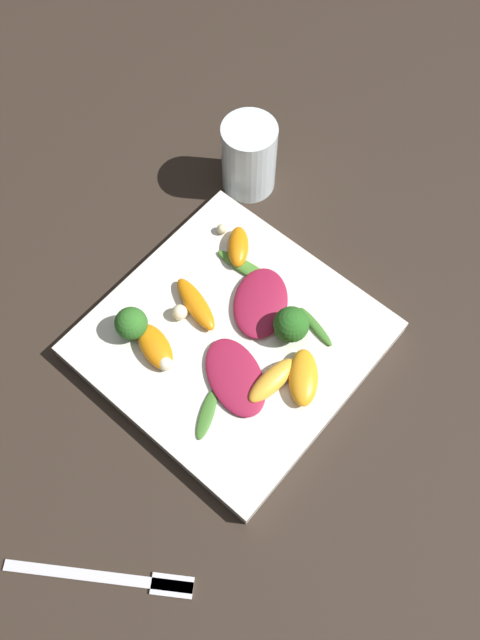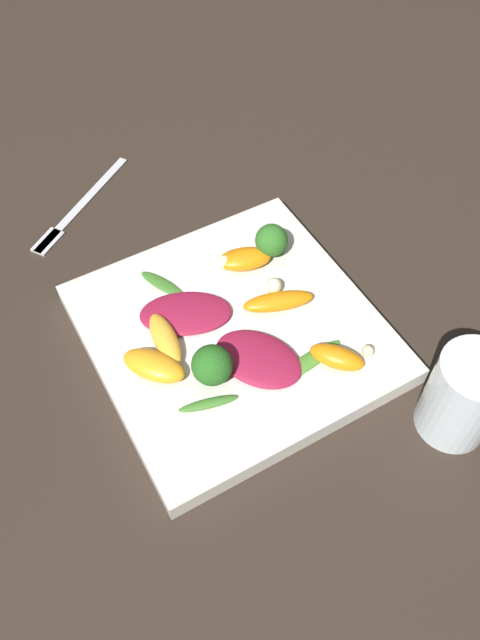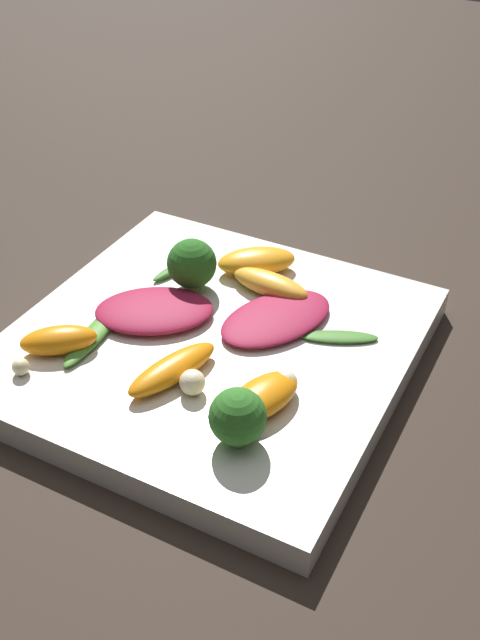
{
  "view_description": "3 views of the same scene",
  "coord_description": "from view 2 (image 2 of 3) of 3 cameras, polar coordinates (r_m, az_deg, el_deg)",
  "views": [
    {
      "loc": [
        0.2,
        -0.22,
        0.69
      ],
      "look_at": [
        -0.0,
        0.02,
        0.04
      ],
      "focal_mm": 35.0,
      "sensor_mm": 36.0,
      "label": 1
    },
    {
      "loc": [
        0.19,
        0.35,
        0.57
      ],
      "look_at": [
        -0.01,
        0.0,
        0.04
      ],
      "focal_mm": 35.0,
      "sensor_mm": 36.0,
      "label": 2
    },
    {
      "loc": [
        -0.4,
        -0.23,
        0.39
      ],
      "look_at": [
        0.02,
        -0.02,
        0.03
      ],
      "focal_mm": 42.0,
      "sensor_mm": 36.0,
      "label": 3
    }
  ],
  "objects": [
    {
      "name": "radicchio_leaf_0",
      "position": [
        0.68,
        -4.99,
        0.61
      ],
      "size": [
        0.12,
        0.1,
        0.01
      ],
      "color": "maroon",
      "rests_on": "plate"
    },
    {
      "name": "arugula_sprig_2",
      "position": [
        0.65,
        6.0,
        -3.95
      ],
      "size": [
        0.1,
        0.03,
        0.01
      ],
      "color": "#47842D",
      "rests_on": "plate"
    },
    {
      "name": "drinking_glass",
      "position": [
        0.63,
        19.8,
        -6.59
      ],
      "size": [
        0.07,
        0.07,
        0.1
      ],
      "color": "silver",
      "rests_on": "ground_plane"
    },
    {
      "name": "orange_segment_4",
      "position": [
        0.64,
        -7.88,
        -4.16
      ],
      "size": [
        0.07,
        0.07,
        0.02
      ],
      "color": "orange",
      "rests_on": "plate"
    },
    {
      "name": "plate",
      "position": [
        0.68,
        -0.61,
        -1.19
      ],
      "size": [
        0.3,
        0.3,
        0.02
      ],
      "color": "silver",
      "rests_on": "ground_plane"
    },
    {
      "name": "arugula_sprig_1",
      "position": [
        0.71,
        -7.13,
        3.28
      ],
      "size": [
        0.04,
        0.06,
        0.0
      ],
      "color": "#3D7528",
      "rests_on": "plate"
    },
    {
      "name": "macadamia_nut_2",
      "position": [
        0.7,
        3.1,
        3.14
      ],
      "size": [
        0.02,
        0.02,
        0.02
      ],
      "color": "beige",
      "rests_on": "plate"
    },
    {
      "name": "radicchio_leaf_1",
      "position": [
        0.64,
        1.37,
        -3.71
      ],
      "size": [
        0.1,
        0.11,
        0.01
      ],
      "color": "maroon",
      "rests_on": "plate"
    },
    {
      "name": "ground_plane",
      "position": [
        0.69,
        -0.6,
        -1.77
      ],
      "size": [
        2.4,
        2.4,
        0.0
      ],
      "primitive_type": "plane",
      "color": "#2D231C"
    },
    {
      "name": "arugula_sprig_0",
      "position": [
        0.62,
        -2.92,
        -7.65
      ],
      "size": [
        0.06,
        0.03,
        0.01
      ],
      "color": "#3D7528",
      "rests_on": "plate"
    },
    {
      "name": "orange_segment_1",
      "position": [
        0.66,
        -6.85,
        -1.72
      ],
      "size": [
        0.03,
        0.07,
        0.02
      ],
      "color": "#FCAD33",
      "rests_on": "plate"
    },
    {
      "name": "orange_segment_2",
      "position": [
        0.65,
        8.84,
        -3.37
      ],
      "size": [
        0.06,
        0.06,
        0.02
      ],
      "color": "orange",
      "rests_on": "plate"
    },
    {
      "name": "broccoli_floret_0",
      "position": [
        0.73,
        2.89,
        7.26
      ],
      "size": [
        0.04,
        0.04,
        0.04
      ],
      "color": "#7A9E51",
      "rests_on": "plate"
    },
    {
      "name": "broccoli_floret_1",
      "position": [
        0.62,
        -2.58,
        -4.18
      ],
      "size": [
        0.04,
        0.04,
        0.05
      ],
      "color": "#84AD5B",
      "rests_on": "plate"
    },
    {
      "name": "macadamia_nut_0",
      "position": [
        0.66,
        11.61,
        -2.8
      ],
      "size": [
        0.01,
        0.01,
        0.01
      ],
      "color": "beige",
      "rests_on": "plate"
    },
    {
      "name": "fork",
      "position": [
        0.85,
        -15.03,
        9.41
      ],
      "size": [
        0.17,
        0.12,
        0.01
      ],
      "color": "silver",
      "rests_on": "ground_plane"
    },
    {
      "name": "orange_segment_0",
      "position": [
        0.68,
        3.68,
        1.5
      ],
      "size": [
        0.08,
        0.05,
        0.02
      ],
      "color": "orange",
      "rests_on": "plate"
    },
    {
      "name": "macadamia_nut_1",
      "position": [
        0.72,
        -1.42,
        5.26
      ],
      "size": [
        0.02,
        0.02,
        0.02
      ],
      "color": "beige",
      "rests_on": "plate"
    },
    {
      "name": "orange_segment_3",
      "position": [
        0.72,
        0.39,
        5.6
      ],
      "size": [
        0.07,
        0.05,
        0.02
      ],
      "color": "orange",
      "rests_on": "plate"
    }
  ]
}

